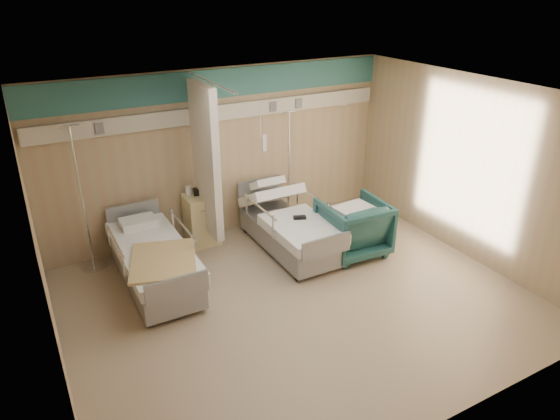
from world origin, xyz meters
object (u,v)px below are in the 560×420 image
object	(u,v)px
bed_right	(289,232)
visitor_armchair	(353,227)
bed_left	(155,266)
bedside_cabinet	(202,220)
iv_stand_right	(288,201)
iv_stand_left	(90,240)

from	to	relation	value
bed_right	visitor_armchair	xyz separation A→B (m)	(0.85, -0.56, 0.13)
bed_left	bedside_cabinet	size ratio (longest dim) A/B	2.54
bed_left	iv_stand_right	size ratio (longest dim) A/B	1.05
bed_right	bedside_cabinet	xyz separation A→B (m)	(-1.15, 0.90, 0.11)
bedside_cabinet	visitor_armchair	distance (m)	2.47
bed_left	iv_stand_left	bearing A→B (deg)	125.78
bedside_cabinet	iv_stand_right	world-z (taller)	iv_stand_right
bedside_cabinet	iv_stand_left	world-z (taller)	iv_stand_left
bed_left	iv_stand_right	xyz separation A→B (m)	(2.70, 0.90, 0.10)
bed_left	iv_stand_left	size ratio (longest dim) A/B	0.97
visitor_armchair	bed_left	bearing A→B (deg)	-6.76
bed_right	iv_stand_left	size ratio (longest dim) A/B	0.97
iv_stand_right	iv_stand_left	distance (m)	3.41
iv_stand_right	iv_stand_left	size ratio (longest dim) A/B	0.92
bed_right	iv_stand_right	world-z (taller)	iv_stand_right
bed_right	iv_stand_right	size ratio (longest dim) A/B	1.05
bed_left	iv_stand_left	world-z (taller)	iv_stand_left
bed_right	visitor_armchair	size ratio (longest dim) A/B	2.19
bed_right	visitor_armchair	bearing A→B (deg)	-33.60
bed_right	bed_left	world-z (taller)	same
iv_stand_left	bed_left	bearing A→B (deg)	-54.22
bedside_cabinet	visitor_armchair	bearing A→B (deg)	-36.22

